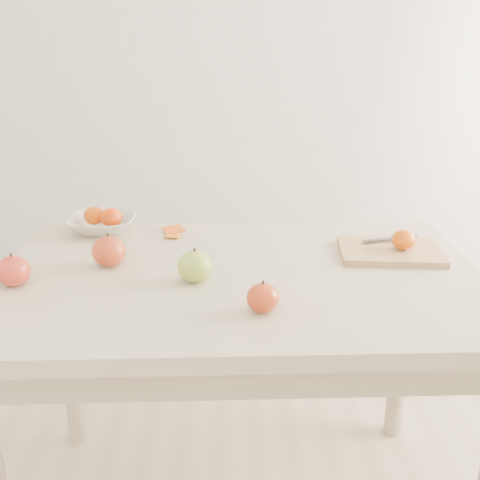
{
  "coord_description": "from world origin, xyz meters",
  "views": [
    {
      "loc": [
        -0.05,
        -1.38,
        1.33
      ],
      "look_at": [
        0.0,
        0.05,
        0.82
      ],
      "focal_mm": 45.0,
      "sensor_mm": 36.0,
      "label": 1
    }
  ],
  "objects": [
    {
      "name": "table",
      "position": [
        0.0,
        0.0,
        0.65
      ],
      "size": [
        1.2,
        0.8,
        0.75
      ],
      "color": "beige",
      "rests_on": "ground"
    },
    {
      "name": "cutting_board",
      "position": [
        0.41,
        0.12,
        0.76
      ],
      "size": [
        0.28,
        0.22,
        0.02
      ],
      "primitive_type": "cube",
      "rotation": [
        0.0,
        0.0,
        -0.1
      ],
      "color": "tan",
      "rests_on": "table"
    },
    {
      "name": "board_tangerine",
      "position": [
        0.44,
        0.11,
        0.8
      ],
      "size": [
        0.06,
        0.06,
        0.05
      ],
      "primitive_type": "ellipsoid",
      "color": "#E85408",
      "rests_on": "cutting_board"
    },
    {
      "name": "fruit_bowl",
      "position": [
        -0.4,
        0.34,
        0.77
      ],
      "size": [
        0.2,
        0.2,
        0.05
      ],
      "primitive_type": "imported",
      "color": "silver",
      "rests_on": "table"
    },
    {
      "name": "bowl_tangerine_near",
      "position": [
        -0.43,
        0.35,
        0.8
      ],
      "size": [
        0.06,
        0.06,
        0.05
      ],
      "primitive_type": "ellipsoid",
      "color": "#DF5C07",
      "rests_on": "fruit_bowl"
    },
    {
      "name": "bowl_tangerine_far",
      "position": [
        -0.37,
        0.32,
        0.8
      ],
      "size": [
        0.06,
        0.06,
        0.06
      ],
      "primitive_type": "ellipsoid",
      "color": "#D13A07",
      "rests_on": "fruit_bowl"
    },
    {
      "name": "orange_peel_a",
      "position": [
        -0.19,
        0.33,
        0.75
      ],
      "size": [
        0.07,
        0.07,
        0.01
      ],
      "primitive_type": "cube",
      "rotation": [
        0.21,
        0.0,
        0.45
      ],
      "color": "#D7540F",
      "rests_on": "table"
    },
    {
      "name": "orange_peel_b",
      "position": [
        -0.19,
        0.27,
        0.75
      ],
      "size": [
        0.05,
        0.05,
        0.01
      ],
      "primitive_type": "cube",
      "rotation": [
        -0.14,
        0.0,
        -0.32
      ],
      "color": "orange",
      "rests_on": "table"
    },
    {
      "name": "paring_knife",
      "position": [
        0.45,
        0.19,
        0.78
      ],
      "size": [
        0.17,
        0.06,
        0.01
      ],
      "color": "silver",
      "rests_on": "cutting_board"
    },
    {
      "name": "apple_green",
      "position": [
        -0.11,
        -0.04,
        0.79
      ],
      "size": [
        0.09,
        0.09,
        0.08
      ],
      "primitive_type": "ellipsoid",
      "color": "olive",
      "rests_on": "table"
    },
    {
      "name": "apple_red_e",
      "position": [
        0.04,
        -0.21,
        0.78
      ],
      "size": [
        0.07,
        0.07,
        0.06
      ],
      "primitive_type": "ellipsoid",
      "color": "#921006",
      "rests_on": "table"
    },
    {
      "name": "apple_red_d",
      "position": [
        -0.54,
        -0.05,
        0.79
      ],
      "size": [
        0.08,
        0.08,
        0.07
      ],
      "primitive_type": "ellipsoid",
      "color": "#A20C12",
      "rests_on": "table"
    },
    {
      "name": "apple_red_a",
      "position": [
        -0.33,
        0.06,
        0.79
      ],
      "size": [
        0.09,
        0.09,
        0.08
      ],
      "primitive_type": "ellipsoid",
      "color": "maroon",
      "rests_on": "table"
    }
  ]
}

